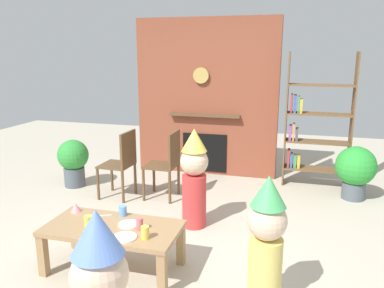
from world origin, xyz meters
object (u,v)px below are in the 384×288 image
object	(u,v)px
paper_cup_center	(88,221)
child_in_pink	(266,240)
bookshelf	(312,127)
paper_cup_near_right	(140,224)
potted_plant_short	(73,160)
paper_cup_far_left	(123,211)
potted_plant_tall	(356,169)
dining_chair_left	(122,160)
paper_cup_near_left	(145,232)
birthday_cake_slice	(76,207)
child_by_the_chairs	(194,176)
paper_plate_rear	(129,224)
dining_chair_middle	(168,161)
paper_plate_front	(125,237)
coffee_table	(113,233)

from	to	relation	value
paper_cup_center	child_in_pink	distance (m)	1.54
bookshelf	paper_cup_center	distance (m)	3.45
paper_cup_near_right	potted_plant_short	world-z (taller)	potted_plant_short
paper_cup_far_left	potted_plant_tall	xyz separation A→B (m)	(2.28, 2.16, -0.06)
potted_plant_tall	dining_chair_left	bearing A→B (deg)	-165.40
paper_cup_near_left	birthday_cake_slice	world-z (taller)	paper_cup_near_left
paper_cup_center	child_by_the_chairs	distance (m)	1.28
paper_plate_rear	child_in_pink	xyz separation A→B (m)	(1.20, -0.22, 0.13)
paper_cup_near_left	paper_cup_center	size ratio (longest dim) A/B	1.18
paper_cup_center	child_by_the_chairs	size ratio (longest dim) A/B	0.08
dining_chair_middle	potted_plant_short	distance (m)	1.47
paper_plate_front	child_in_pink	bearing A→B (deg)	0.47
dining_chair_middle	birthday_cake_slice	bearing A→B (deg)	77.16
paper_plate_front	bookshelf	bearing A→B (deg)	63.19
dining_chair_middle	dining_chair_left	bearing A→B (deg)	13.73
coffee_table	paper_plate_front	bearing A→B (deg)	-41.38
bookshelf	coffee_table	size ratio (longest dim) A/B	1.61
paper_cup_near_left	child_by_the_chairs	xyz separation A→B (m)	(0.09, 1.18, 0.12)
potted_plant_tall	dining_chair_middle	bearing A→B (deg)	-165.01
paper_cup_near_left	potted_plant_short	bearing A→B (deg)	134.11
paper_cup_center	dining_chair_left	distance (m)	1.74
birthday_cake_slice	potted_plant_tall	world-z (taller)	potted_plant_tall
bookshelf	child_in_pink	world-z (taller)	bookshelf
bookshelf	coffee_table	distance (m)	3.31
coffee_table	child_by_the_chairs	bearing A→B (deg)	66.57
potted_plant_tall	paper_cup_far_left	bearing A→B (deg)	-136.49
paper_cup_near_left	paper_plate_rear	bearing A→B (deg)	140.27
birthday_cake_slice	dining_chair_middle	world-z (taller)	dining_chair_middle
paper_cup_near_left	potted_plant_short	size ratio (longest dim) A/B	0.16
paper_cup_far_left	child_by_the_chairs	distance (m)	0.95
paper_cup_far_left	paper_cup_near_right	bearing A→B (deg)	-40.79
paper_plate_rear	potted_plant_tall	size ratio (longest dim) A/B	0.27
paper_cup_near_right	paper_plate_rear	bearing A→B (deg)	154.83
paper_cup_far_left	child_by_the_chairs	xyz separation A→B (m)	(0.46, 0.82, 0.12)
paper_cup_near_right	paper_cup_near_left	bearing A→B (deg)	-51.89
coffee_table	child_in_pink	world-z (taller)	child_in_pink
potted_plant_tall	birthday_cake_slice	bearing A→B (deg)	-141.27
coffee_table	potted_plant_tall	xyz separation A→B (m)	(2.27, 2.39, 0.05)
birthday_cake_slice	potted_plant_short	size ratio (longest dim) A/B	0.15
dining_chair_left	dining_chair_middle	world-z (taller)	same
paper_cup_near_left	paper_cup_far_left	world-z (taller)	paper_cup_near_left
paper_cup_center	paper_cup_near_right	bearing A→B (deg)	5.46
birthday_cake_slice	paper_cup_near_right	bearing A→B (deg)	-14.62
bookshelf	paper_cup_center	size ratio (longest dim) A/B	21.18
child_by_the_chairs	paper_cup_center	bearing A→B (deg)	-7.72
bookshelf	dining_chair_middle	xyz separation A→B (m)	(-1.80, -1.04, -0.36)
coffee_table	paper_plate_rear	distance (m)	0.16
coffee_table	paper_cup_near_right	size ratio (longest dim) A/B	10.89
potted_plant_short	paper_cup_near_left	bearing A→B (deg)	-45.89
bookshelf	paper_cup_center	world-z (taller)	bookshelf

